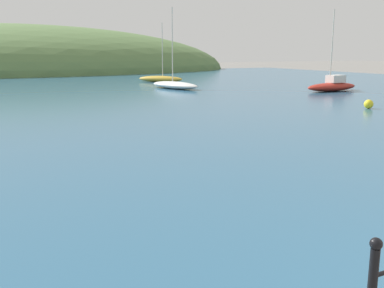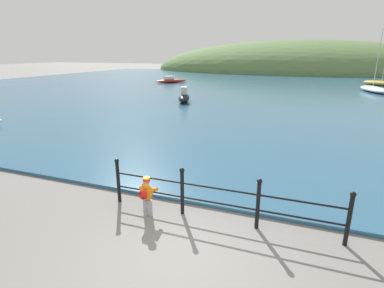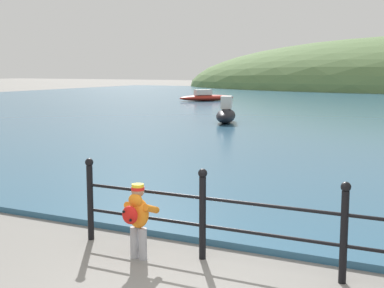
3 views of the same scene
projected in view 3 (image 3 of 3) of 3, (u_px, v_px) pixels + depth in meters
The scene contains 4 objects.
iron_railing at pixel (269, 220), 6.56m from camera, with size 5.55×0.12×1.21m.
child_in_coat at pixel (137, 214), 6.95m from camera, with size 0.38×0.52×1.00m.
boat_blue_hull at pixel (226, 114), 23.67m from camera, with size 1.52×2.65×1.18m.
boat_green_fishing at pixel (206, 97), 39.89m from camera, with size 3.77×4.11×0.84m.
Camera 3 is at (2.30, -4.62, 2.49)m, focal length 50.00 mm.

